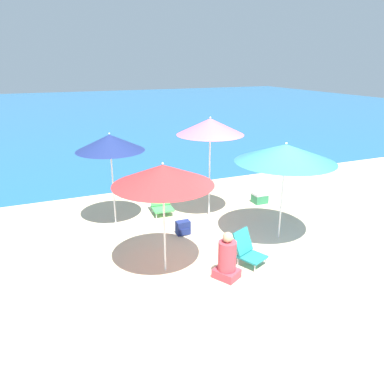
{
  "coord_description": "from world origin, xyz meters",
  "views": [
    {
      "loc": [
        -4.35,
        -5.42,
        3.68
      ],
      "look_at": [
        -1.34,
        1.6,
        1.0
      ],
      "focal_mm": 35.0,
      "sensor_mm": 36.0,
      "label": 1
    }
  ],
  "objects_px": {
    "person_seated_near": "(227,259)",
    "cooler_box": "(260,198)",
    "beach_chair_teal": "(248,249)",
    "backpack_navy": "(183,228)",
    "beach_umbrella_blue": "(286,153)",
    "beach_chair_green": "(161,202)",
    "beach_umbrella_pink": "(210,127)",
    "beach_umbrella_red": "(163,175)",
    "beach_umbrella_navy": "(110,143)"
  },
  "relations": [
    {
      "from": "beach_umbrella_blue",
      "to": "beach_chair_green",
      "type": "relative_size",
      "value": 3.17
    },
    {
      "from": "beach_umbrella_red",
      "to": "beach_chair_teal",
      "type": "relative_size",
      "value": 3.02
    },
    {
      "from": "beach_chair_teal",
      "to": "person_seated_near",
      "type": "height_order",
      "value": "person_seated_near"
    },
    {
      "from": "person_seated_near",
      "to": "beach_umbrella_navy",
      "type": "bearing_deg",
      "value": 83.46
    },
    {
      "from": "beach_umbrella_blue",
      "to": "beach_umbrella_navy",
      "type": "xyz_separation_m",
      "value": [
        -3.12,
        2.22,
        0.04
      ]
    },
    {
      "from": "beach_umbrella_red",
      "to": "beach_umbrella_navy",
      "type": "bearing_deg",
      "value": 98.72
    },
    {
      "from": "beach_chair_teal",
      "to": "person_seated_near",
      "type": "distance_m",
      "value": 0.69
    },
    {
      "from": "beach_umbrella_red",
      "to": "beach_chair_teal",
      "type": "distance_m",
      "value": 2.22
    },
    {
      "from": "beach_chair_teal",
      "to": "backpack_navy",
      "type": "bearing_deg",
      "value": 88.08
    },
    {
      "from": "beach_umbrella_red",
      "to": "cooler_box",
      "type": "xyz_separation_m",
      "value": [
        3.54,
        2.29,
        -1.7
      ]
    },
    {
      "from": "beach_umbrella_navy",
      "to": "beach_chair_teal",
      "type": "xyz_separation_m",
      "value": [
        1.92,
        -2.88,
        -1.66
      ]
    },
    {
      "from": "beach_umbrella_blue",
      "to": "backpack_navy",
      "type": "relative_size",
      "value": 6.81
    },
    {
      "from": "person_seated_near",
      "to": "backpack_navy",
      "type": "distance_m",
      "value": 1.97
    },
    {
      "from": "beach_umbrella_pink",
      "to": "beach_chair_teal",
      "type": "relative_size",
      "value": 3.59
    },
    {
      "from": "beach_umbrella_blue",
      "to": "beach_chair_green",
      "type": "distance_m",
      "value": 3.44
    },
    {
      "from": "beach_umbrella_navy",
      "to": "backpack_navy",
      "type": "relative_size",
      "value": 6.96
    },
    {
      "from": "beach_umbrella_navy",
      "to": "backpack_navy",
      "type": "height_order",
      "value": "beach_umbrella_navy"
    },
    {
      "from": "backpack_navy",
      "to": "beach_chair_green",
      "type": "bearing_deg",
      "value": 92.06
    },
    {
      "from": "person_seated_near",
      "to": "backpack_navy",
      "type": "bearing_deg",
      "value": 62.61
    },
    {
      "from": "person_seated_near",
      "to": "cooler_box",
      "type": "bearing_deg",
      "value": 19.7
    },
    {
      "from": "beach_umbrella_pink",
      "to": "beach_umbrella_red",
      "type": "xyz_separation_m",
      "value": [
        -1.89,
        -2.07,
        -0.38
      ]
    },
    {
      "from": "beach_umbrella_blue",
      "to": "cooler_box",
      "type": "distance_m",
      "value": 2.78
    },
    {
      "from": "beach_umbrella_blue",
      "to": "beach_umbrella_red",
      "type": "bearing_deg",
      "value": -174.02
    },
    {
      "from": "beach_umbrella_blue",
      "to": "person_seated_near",
      "type": "distance_m",
      "value": 2.57
    },
    {
      "from": "beach_umbrella_red",
      "to": "beach_chair_green",
      "type": "distance_m",
      "value": 3.19
    },
    {
      "from": "beach_umbrella_pink",
      "to": "backpack_navy",
      "type": "bearing_deg",
      "value": -142.38
    },
    {
      "from": "beach_umbrella_red",
      "to": "backpack_navy",
      "type": "bearing_deg",
      "value": 55.86
    },
    {
      "from": "beach_umbrella_pink",
      "to": "beach_umbrella_navy",
      "type": "relative_size",
      "value": 1.13
    },
    {
      "from": "beach_umbrella_navy",
      "to": "beach_chair_green",
      "type": "relative_size",
      "value": 3.24
    },
    {
      "from": "beach_chair_teal",
      "to": "cooler_box",
      "type": "relative_size",
      "value": 1.77
    },
    {
      "from": "person_seated_near",
      "to": "backpack_navy",
      "type": "xyz_separation_m",
      "value": [
        -0.05,
        1.96,
        -0.21
      ]
    },
    {
      "from": "beach_chair_teal",
      "to": "backpack_navy",
      "type": "xyz_separation_m",
      "value": [
        -0.66,
        1.66,
        -0.13
      ]
    },
    {
      "from": "person_seated_near",
      "to": "beach_umbrella_blue",
      "type": "bearing_deg",
      "value": -0.94
    },
    {
      "from": "beach_umbrella_navy",
      "to": "beach_umbrella_red",
      "type": "relative_size",
      "value": 1.05
    },
    {
      "from": "beach_umbrella_blue",
      "to": "beach_umbrella_red",
      "type": "height_order",
      "value": "beach_umbrella_blue"
    },
    {
      "from": "beach_umbrella_pink",
      "to": "cooler_box",
      "type": "relative_size",
      "value": 6.36
    },
    {
      "from": "beach_umbrella_pink",
      "to": "person_seated_near",
      "type": "xyz_separation_m",
      "value": [
        -0.97,
        -2.75,
        -1.87
      ]
    },
    {
      "from": "person_seated_near",
      "to": "beach_umbrella_red",
      "type": "bearing_deg",
      "value": 115.01
    },
    {
      "from": "beach_umbrella_red",
      "to": "cooler_box",
      "type": "height_order",
      "value": "beach_umbrella_red"
    },
    {
      "from": "cooler_box",
      "to": "beach_umbrella_blue",
      "type": "bearing_deg",
      "value": -111.85
    },
    {
      "from": "person_seated_near",
      "to": "beach_chair_teal",
      "type": "bearing_deg",
      "value": -2.38
    },
    {
      "from": "beach_umbrella_blue",
      "to": "beach_chair_green",
      "type": "xyz_separation_m",
      "value": [
        -1.91,
        2.37,
        -1.61
      ]
    },
    {
      "from": "beach_umbrella_red",
      "to": "beach_chair_green",
      "type": "bearing_deg",
      "value": 72.76
    },
    {
      "from": "beach_chair_green",
      "to": "person_seated_near",
      "type": "relative_size",
      "value": 0.75
    },
    {
      "from": "beach_umbrella_blue",
      "to": "beach_umbrella_navy",
      "type": "bearing_deg",
      "value": 144.52
    },
    {
      "from": "beach_umbrella_pink",
      "to": "beach_chair_green",
      "type": "bearing_deg",
      "value": 151.48
    },
    {
      "from": "person_seated_near",
      "to": "cooler_box",
      "type": "distance_m",
      "value": 3.96
    },
    {
      "from": "beach_umbrella_blue",
      "to": "beach_umbrella_red",
      "type": "relative_size",
      "value": 1.03
    },
    {
      "from": "beach_chair_teal",
      "to": "person_seated_near",
      "type": "bearing_deg",
      "value": -177.19
    },
    {
      "from": "beach_chair_green",
      "to": "backpack_navy",
      "type": "distance_m",
      "value": 1.38
    }
  ]
}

